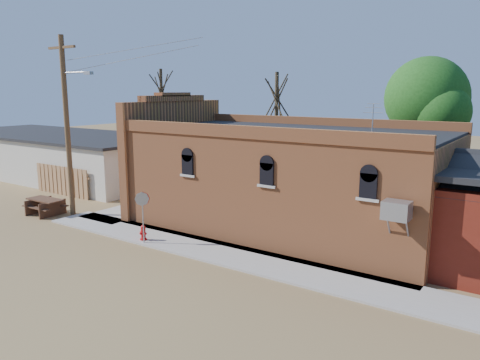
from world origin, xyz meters
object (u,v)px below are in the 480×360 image
Objects in this scene: stop_sign at (142,204)px; trash_barrel at (175,196)px; utility_pole at (68,123)px; brick_bar at (281,178)px; fire_hydrant at (143,232)px; picnic_table at (45,204)px.

stop_sign reaches higher than trash_barrel.
utility_pole is at bearing 150.51° from stop_sign.
brick_bar is 6.72m from fire_hydrant.
trash_barrel reaches higher than picnic_table.
fire_hydrant is (6.07, -0.97, -4.37)m from utility_pole.
trash_barrel is (-3.23, 5.56, 0.11)m from fire_hydrant.
fire_hydrant is 7.43m from picnic_table.
utility_pole is at bearing -156.31° from brick_bar.
fire_hydrant is at bearing -59.87° from trash_barrel.
fire_hydrant is at bearing -125.23° from brick_bar.
fire_hydrant is 1.39m from stop_sign.
fire_hydrant is 0.30× the size of stop_sign.
picnic_table is (-1.36, -0.70, -4.22)m from utility_pole.
brick_bar is at bearing 39.16° from stop_sign.
fire_hydrant is at bearing -9.03° from utility_pole.
trash_barrel is (2.84, 4.60, -4.26)m from utility_pole.
picnic_table is (-11.14, -4.99, -1.79)m from brick_bar.
brick_bar is 8.03× the size of picnic_table.
stop_sign is at bearing -122.05° from brick_bar.
utility_pole is 6.88m from trash_barrel.
utility_pole reaches higher than picnic_table.
brick_bar is 12.34m from picnic_table.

